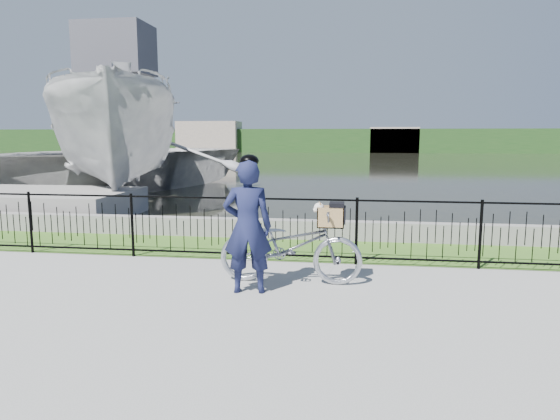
% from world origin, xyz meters
% --- Properties ---
extents(ground, '(120.00, 120.00, 0.00)m').
position_xyz_m(ground, '(0.00, 0.00, 0.00)').
color(ground, gray).
rests_on(ground, ground).
extents(grass_strip, '(60.00, 2.00, 0.01)m').
position_xyz_m(grass_strip, '(0.00, 2.60, 0.00)').
color(grass_strip, '#3E6820').
rests_on(grass_strip, ground).
extents(water, '(120.00, 120.00, 0.00)m').
position_xyz_m(water, '(0.00, 33.00, 0.00)').
color(water, black).
rests_on(water, ground).
extents(quay_wall, '(60.00, 0.30, 0.40)m').
position_xyz_m(quay_wall, '(0.00, 3.60, 0.20)').
color(quay_wall, gray).
rests_on(quay_wall, ground).
extents(fence, '(14.00, 0.06, 1.15)m').
position_xyz_m(fence, '(0.00, 1.60, 0.58)').
color(fence, black).
rests_on(fence, ground).
extents(far_treeline, '(120.00, 6.00, 3.00)m').
position_xyz_m(far_treeline, '(0.00, 60.00, 1.50)').
color(far_treeline, '#24471B').
rests_on(far_treeline, ground).
extents(far_building_left, '(8.00, 4.00, 4.00)m').
position_xyz_m(far_building_left, '(-18.00, 58.00, 2.00)').
color(far_building_left, '#A39483').
rests_on(far_building_left, ground).
extents(far_building_right, '(6.00, 3.00, 3.20)m').
position_xyz_m(far_building_right, '(6.00, 58.50, 1.60)').
color(far_building_right, '#A39483').
rests_on(far_building_right, ground).
extents(bicycle_rig, '(2.12, 0.74, 1.24)m').
position_xyz_m(bicycle_rig, '(0.03, 0.40, 0.56)').
color(bicycle_rig, '#A4A7B0').
rests_on(bicycle_rig, ground).
extents(cyclist, '(0.74, 0.54, 1.92)m').
position_xyz_m(cyclist, '(-0.50, -0.14, 0.95)').
color(cyclist, '#161A3C').
rests_on(cyclist, ground).
extents(boat_near, '(7.59, 10.81, 5.71)m').
position_xyz_m(boat_near, '(-6.75, 8.97, 2.06)').
color(boat_near, '#B1B2B2').
rests_on(boat_near, water).
extents(boat_far, '(12.84, 14.50, 2.49)m').
position_xyz_m(boat_far, '(-8.74, 12.46, 1.24)').
color(boat_far, '#B1B2B2').
rests_on(boat_far, water).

